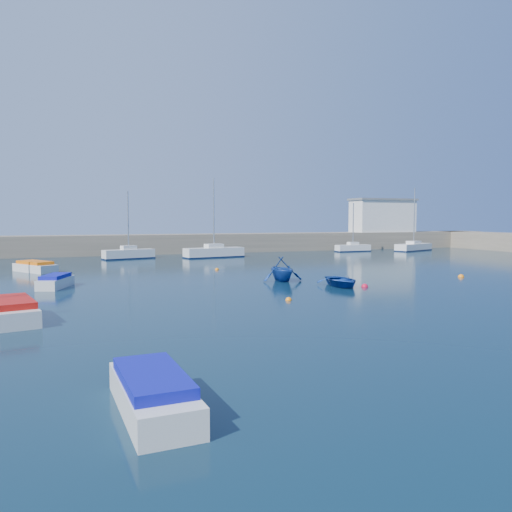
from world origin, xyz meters
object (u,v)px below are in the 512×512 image
object	(u,v)px
sailboat_5	(129,254)
motorboat_3	(153,393)
dinghy_center	(341,281)
motorboat_0	(13,311)
harbor_office	(382,216)
sailboat_7	(353,248)
dinghy_left	(282,269)
sailboat_8	(414,247)
motorboat_2	(35,267)
motorboat_1	(56,281)
sailboat_6	(214,252)

from	to	relation	value
sailboat_5	motorboat_3	xyz separation A→B (m)	(-4.55, -47.92, -0.15)
dinghy_center	motorboat_3	bearing A→B (deg)	-124.30
motorboat_0	dinghy_center	size ratio (longest dim) A/B	1.33
harbor_office	sailboat_7	xyz separation A→B (m)	(-8.69, -5.45, -4.55)
harbor_office	sailboat_5	world-z (taller)	sailboat_5
sailboat_7	dinghy_left	distance (m)	36.05
motorboat_0	motorboat_3	xyz separation A→B (m)	(4.37, -13.14, -0.02)
motorboat_0	dinghy_left	distance (m)	19.88
sailboat_7	sailboat_8	xyz separation A→B (m)	(9.32, -1.59, 0.03)
motorboat_2	motorboat_1	bearing A→B (deg)	-112.75
sailboat_8	motorboat_3	xyz separation A→B (m)	(-45.58, -48.58, -0.10)
dinghy_left	sailboat_8	bearing A→B (deg)	39.63
sailboat_8	sailboat_7	bearing A→B (deg)	58.84
harbor_office	motorboat_2	bearing A→B (deg)	-158.58
motorboat_2	dinghy_center	distance (m)	27.29
sailboat_5	sailboat_8	distance (m)	41.04
harbor_office	sailboat_5	xyz separation A→B (m)	(-40.40, -7.71, -4.48)
harbor_office	sailboat_6	world-z (taller)	sailboat_6
sailboat_6	dinghy_center	size ratio (longest dim) A/B	2.56
dinghy_left	sailboat_6	bearing A→B (deg)	87.47
sailboat_5	sailboat_7	size ratio (longest dim) A/B	1.14
sailboat_6	sailboat_7	distance (m)	21.97
harbor_office	dinghy_center	bearing A→B (deg)	-127.92
sailboat_6	motorboat_0	xyz separation A→B (m)	(-18.95, -33.51, -0.16)
dinghy_center	dinghy_left	xyz separation A→B (m)	(-2.74, 4.16, 0.53)
sailboat_8	motorboat_1	world-z (taller)	sailboat_8
sailboat_6	sailboat_8	bearing A→B (deg)	-96.24
sailboat_6	motorboat_3	distance (m)	48.88
motorboat_0	motorboat_1	world-z (taller)	motorboat_0
motorboat_3	dinghy_center	size ratio (longest dim) A/B	1.17
dinghy_left	sailboat_7	bearing A→B (deg)	50.97
motorboat_3	dinghy_left	distance (m)	26.07
sailboat_8	motorboat_0	world-z (taller)	sailboat_8
sailboat_6	motorboat_0	world-z (taller)	sailboat_6
sailboat_6	dinghy_center	distance (m)	28.34
motorboat_2	motorboat_3	world-z (taller)	motorboat_3
sailboat_7	motorboat_0	bearing A→B (deg)	130.56
harbor_office	sailboat_8	xyz separation A→B (m)	(0.64, -7.05, -4.52)
motorboat_2	dinghy_center	world-z (taller)	motorboat_2
sailboat_5	sailboat_7	xyz separation A→B (m)	(31.71, 2.26, -0.08)
sailboat_6	dinghy_center	world-z (taller)	sailboat_6
harbor_office	sailboat_8	world-z (taller)	sailboat_8
sailboat_5	dinghy_center	xyz separation A→B (m)	(11.35, -29.57, -0.23)
motorboat_2	sailboat_5	bearing A→B (deg)	19.05
harbor_office	motorboat_3	xyz separation A→B (m)	(-44.95, -55.63, -4.63)
sailboat_8	motorboat_1	bearing A→B (deg)	94.88
motorboat_2	sailboat_6	bearing A→B (deg)	-3.97
sailboat_6	motorboat_2	bearing A→B (deg)	108.76
sailboat_7	motorboat_3	bearing A→B (deg)	142.36
motorboat_1	motorboat_3	bearing A→B (deg)	-64.06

